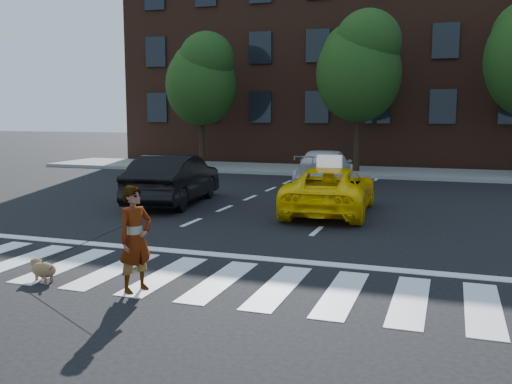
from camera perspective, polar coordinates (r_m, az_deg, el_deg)
ground at (r=9.83m, az=-9.08°, el=-8.27°), size 120.00×120.00×0.00m
crosswalk at (r=9.83m, az=-9.08°, el=-8.23°), size 13.00×2.40×0.01m
stop_line at (r=11.22m, az=-5.22°, el=-6.13°), size 12.00×0.30×0.01m
sidewalk_far at (r=26.33m, az=9.08°, el=2.08°), size 30.00×4.00×0.15m
building at (r=33.77m, az=11.57°, el=13.36°), size 26.00×10.00×12.00m
tree_left at (r=27.83m, az=-5.47°, el=11.45°), size 3.39×3.38×6.50m
tree_mid at (r=25.70m, az=10.32°, el=12.57°), size 3.69×3.69×7.10m
taxi at (r=15.67m, az=7.46°, el=0.22°), size 2.37×4.70×1.27m
black_sedan at (r=17.25m, az=-8.21°, el=1.26°), size 2.12×4.66×1.48m
white_suv at (r=20.95m, az=6.89°, el=2.32°), size 2.52×4.96×1.38m
woman at (r=8.89m, az=-11.98°, el=-4.64°), size 0.57×0.70×1.64m
dog at (r=9.99m, az=-20.61°, el=-7.18°), size 0.61×0.39×0.36m
taxi_sign at (r=15.39m, az=7.36°, el=3.06°), size 0.66×0.32×0.32m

